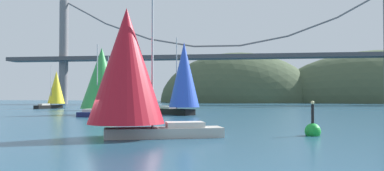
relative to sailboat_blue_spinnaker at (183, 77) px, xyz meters
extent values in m
plane|color=navy|center=(-0.54, -30.63, -5.30)|extent=(360.00, 360.00, 0.00)
ellipsoid|color=#425138|center=(4.46, 104.37, -5.30)|extent=(61.87, 44.00, 39.30)
cylinder|color=slate|center=(-49.30, 64.37, 11.12)|extent=(2.80, 2.80, 32.84)
cube|color=#47474C|center=(-0.54, 64.37, 8.94)|extent=(133.51, 6.00, 1.20)
cylinder|color=slate|center=(-42.33, 64.37, 23.72)|extent=(14.17, 0.50, 8.08)
cylinder|color=slate|center=(-28.40, 64.37, 17.35)|extent=(14.10, 0.50, 5.56)
cylinder|color=slate|center=(-14.47, 64.37, 13.53)|extent=(14.02, 0.50, 3.04)
cylinder|color=slate|center=(-0.54, 64.37, 12.26)|extent=(13.93, 0.50, 0.50)
cylinder|color=slate|center=(13.39, 64.37, 13.53)|extent=(14.02, 0.50, 3.04)
cylinder|color=slate|center=(27.32, 64.37, 17.35)|extent=(14.10, 0.50, 5.56)
cylinder|color=slate|center=(41.25, 64.37, 23.72)|extent=(14.17, 0.50, 8.08)
cube|color=black|center=(-1.69, 1.41, -4.89)|extent=(6.91, 6.21, 0.82)
cube|color=beige|center=(-2.72, 2.27, -4.30)|extent=(2.74, 2.62, 0.36)
cylinder|color=#B2B2B7|center=(-1.12, 0.93, 0.62)|extent=(0.14, 0.14, 10.21)
cone|color=blue|center=(0.14, -0.12, 0.37)|extent=(6.01, 6.01, 9.10)
cube|color=navy|center=(-16.54, 14.68, -4.89)|extent=(2.66, 7.66, 0.82)
cube|color=beige|center=(-16.39, 13.34, -4.30)|extent=(1.65, 2.54, 0.36)
cylinder|color=#B2B2B7|center=(-16.63, 15.43, 0.09)|extent=(0.14, 0.14, 9.15)
cone|color=navy|center=(-16.81, 17.07, -0.10)|extent=(6.11, 6.11, 8.15)
cube|color=#191E4C|center=(-11.67, -3.13, -5.01)|extent=(2.39, 8.17, 0.60)
cube|color=beige|center=(-11.61, -4.58, -4.53)|extent=(1.68, 2.65, 0.36)
cylinder|color=#B2B2B7|center=(-11.70, -2.32, -0.08)|extent=(0.14, 0.14, 9.25)
cone|color=green|center=(-11.77, -0.54, -0.06)|extent=(6.10, 6.10, 8.71)
cube|color=black|center=(-32.28, 22.93, -4.95)|extent=(4.01, 6.21, 0.70)
cube|color=beige|center=(-32.73, 21.93, -4.42)|extent=(1.96, 2.29, 0.36)
cylinder|color=#B2B2B7|center=(-32.04, 23.48, -0.40)|extent=(0.14, 0.14, 8.40)
cone|color=yellow|center=(-31.50, 24.69, -0.85)|extent=(4.70, 4.70, 6.92)
cube|color=#B7B2A8|center=(3.66, -29.50, -4.98)|extent=(7.90, 4.28, 0.65)
cube|color=beige|center=(4.97, -29.06, -4.47)|extent=(2.80, 2.17, 0.36)
cylinder|color=#B2B2B7|center=(2.93, -29.74, 0.01)|extent=(0.14, 0.14, 9.32)
cone|color=#B21423|center=(1.33, -30.28, -0.59)|extent=(6.29, 6.29, 7.51)
sphere|color=green|center=(13.51, -26.84, -5.00)|extent=(1.10, 1.10, 1.10)
cylinder|color=black|center=(13.51, -26.84, -3.95)|extent=(0.20, 0.20, 1.60)
sphere|color=#F2EA99|center=(13.51, -26.84, -3.03)|extent=(0.24, 0.24, 0.24)
camera|label=1|loc=(9.25, -55.30, -2.53)|focal=37.49mm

